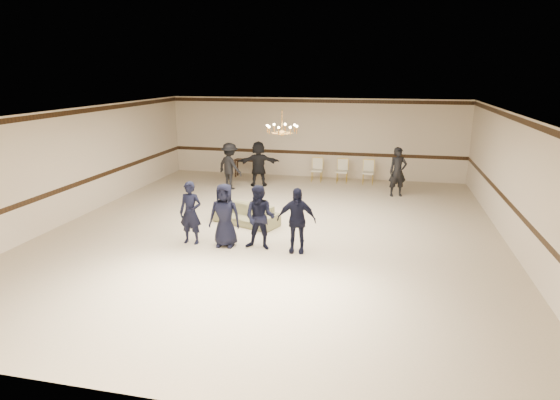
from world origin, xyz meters
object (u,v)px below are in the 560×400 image
at_px(chandelier, 282,121).
at_px(settee, 246,214).
at_px(boy_d, 296,220).
at_px(boy_b, 225,215).
at_px(console_table, 245,168).
at_px(adult_mid, 259,164).
at_px(banquet_chair_left, 317,170).
at_px(banquet_chair_mid, 342,171).
at_px(boy_a, 191,213).
at_px(boy_c, 260,218).
at_px(banquet_chair_right, 368,172).
at_px(adult_left, 230,166).
at_px(adult_right, 398,172).

distance_m(chandelier, settee, 2.82).
height_order(chandelier, boy_d, chandelier).
distance_m(boy_b, console_table, 7.95).
distance_m(adult_mid, banquet_chair_left, 2.41).
relative_size(banquet_chair_mid, console_table, 1.06).
xyz_separation_m(boy_a, console_table, (-0.91, 7.73, -0.43)).
distance_m(settee, adult_mid, 4.66).
bearing_deg(boy_b, banquet_chair_left, 78.33).
relative_size(boy_c, adult_mid, 0.93).
distance_m(adult_mid, banquet_chair_mid, 3.30).
xyz_separation_m(banquet_chair_left, console_table, (-3.00, 0.20, -0.09)).
relative_size(boy_b, banquet_chair_left, 1.74).
height_order(banquet_chair_mid, banquet_chair_right, same).
relative_size(boy_a, adult_left, 0.93).
height_order(adult_left, banquet_chair_left, adult_left).
height_order(chandelier, banquet_chair_right, chandelier).
xyz_separation_m(boy_a, banquet_chair_right, (4.09, 7.53, -0.34)).
distance_m(boy_b, banquet_chair_right, 8.18).
bearing_deg(banquet_chair_left, adult_right, -29.77).
bearing_deg(boy_c, settee, 119.70).
bearing_deg(adult_mid, banquet_chair_right, -178.38).
height_order(boy_b, settee, boy_b).
distance_m(boy_a, boy_b, 0.90).
bearing_deg(adult_mid, banquet_chair_left, -164.45).
bearing_deg(chandelier, boy_d, -69.64).
xyz_separation_m(boy_c, adult_mid, (-1.76, 6.32, 0.06)).
bearing_deg(boy_d, boy_a, 175.54).
distance_m(settee, banquet_chair_right, 6.58).
height_order(adult_mid, console_table, adult_mid).
xyz_separation_m(adult_mid, banquet_chair_right, (4.05, 1.21, -0.40)).
xyz_separation_m(adult_right, banquet_chair_right, (-1.05, 1.61, -0.40)).
distance_m(boy_d, settee, 2.58).
bearing_deg(banquet_chair_left, adult_mid, -151.48).
height_order(boy_a, settee, boy_a).
relative_size(boy_a, boy_c, 1.00).
bearing_deg(banquet_chair_mid, boy_d, -89.11).
height_order(boy_b, boy_d, same).
height_order(boy_d, console_table, boy_d).
relative_size(chandelier, boy_c, 0.59).
xyz_separation_m(boy_a, adult_right, (5.14, 5.92, 0.06)).
xyz_separation_m(banquet_chair_left, banquet_chair_right, (2.00, 0.00, 0.00)).
xyz_separation_m(boy_a, banquet_chair_left, (2.09, 7.53, -0.34)).
distance_m(banquet_chair_left, banquet_chair_mid, 1.00).
bearing_deg(boy_c, banquet_chair_left, 90.76).
bearing_deg(adult_mid, settee, 85.77).
bearing_deg(boy_b, adult_right, 51.67).
distance_m(boy_b, adult_mid, 6.38).
bearing_deg(adult_right, settee, -154.79).
height_order(adult_right, banquet_chair_left, adult_right).
relative_size(boy_c, adult_left, 0.93).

